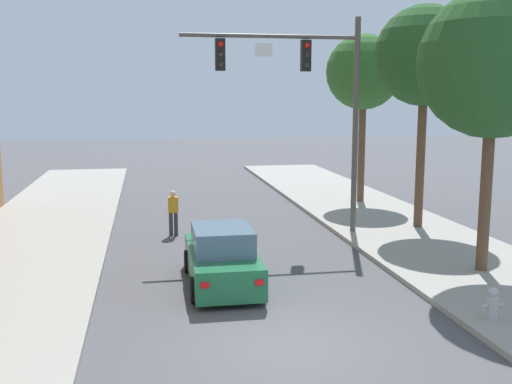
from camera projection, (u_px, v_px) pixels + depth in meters
The scene contains 8 objects.
ground_plane at pixel (286, 346), 12.18m from camera, with size 120.00×120.00×0.00m, color #4C4C51.
traffic_signal_mast at pixel (308, 86), 20.72m from camera, with size 6.21×0.38×7.50m.
car_lead_green at pixel (222, 259), 15.99m from camera, with size 1.86×4.25×1.60m.
pedestrian_crossing_road at pixel (173, 211), 21.63m from camera, with size 0.36×0.22×1.64m.
fire_hydrant at pixel (493, 303), 13.18m from camera, with size 0.48×0.24×0.72m.
street_tree_nearest at pixel (494, 64), 16.08m from camera, with size 4.02×4.02×7.70m.
street_tree_second at pixel (425, 57), 21.62m from camera, with size 3.60×3.60×8.05m.
street_tree_third at pixel (364, 73), 27.20m from camera, with size 3.38×3.38×7.58m.
Camera 1 is at (-2.66, -11.24, 4.99)m, focal length 42.45 mm.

